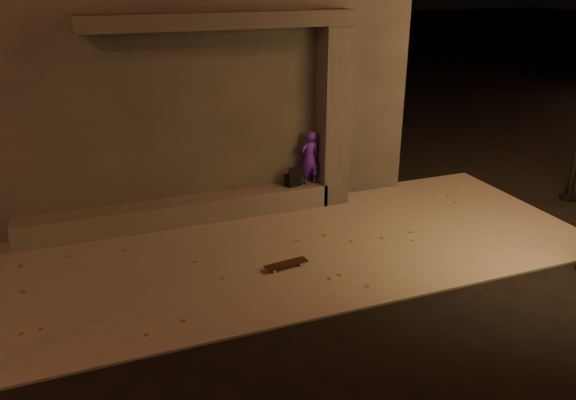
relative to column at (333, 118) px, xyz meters
name	(u,v)px	position (x,y,z in m)	size (l,w,h in m)	color
ground	(333,308)	(-1.70, -3.75, -1.84)	(120.00, 120.00, 0.00)	black
sidewalk	(285,249)	(-1.70, -1.75, -1.82)	(11.00, 4.40, 0.04)	slate
building	(172,67)	(-2.70, 2.74, 0.77)	(9.00, 5.10, 5.22)	#3A3735
ledge	(181,211)	(-3.20, 0.00, -1.58)	(6.00, 0.55, 0.45)	#53514B
column	(333,118)	(0.00, 0.00, 0.00)	(0.55, 0.55, 3.60)	#3A3735
canopy	(222,20)	(-2.20, 0.05, 1.94)	(5.00, 0.70, 0.28)	#3A3735
skateboarder	(310,158)	(-0.50, 0.00, -0.79)	(0.41, 0.27, 1.11)	#461AAA
backpack	(293,179)	(-0.87, 0.00, -1.21)	(0.33, 0.26, 0.42)	black
skateboard	(286,264)	(-1.94, -2.43, -1.73)	(0.76, 0.28, 0.08)	black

